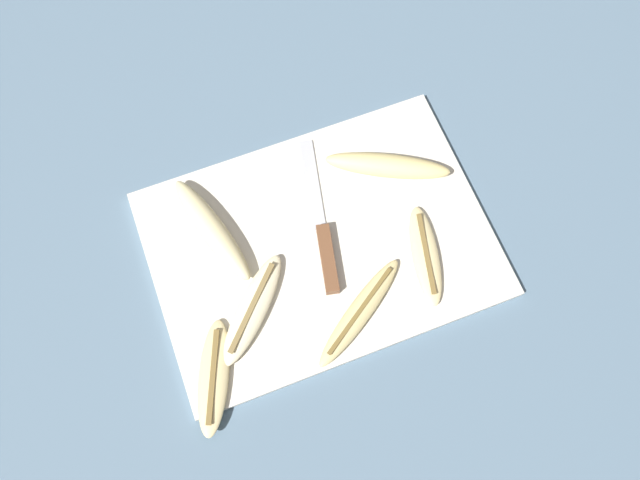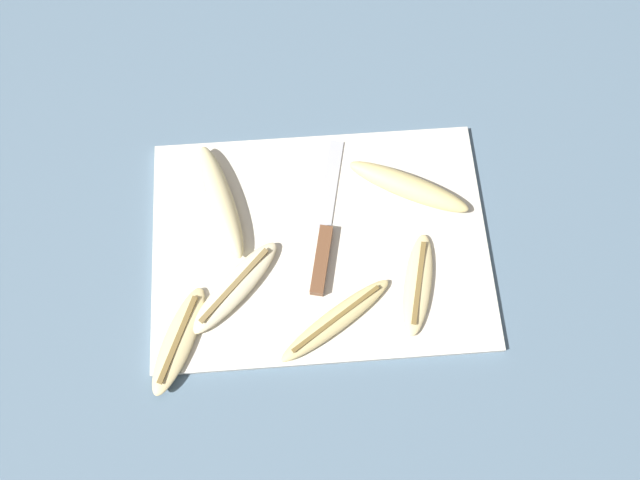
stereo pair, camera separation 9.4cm
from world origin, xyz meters
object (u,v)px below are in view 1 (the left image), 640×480
banana_bright_far (252,309)px  banana_spotted_left (360,312)px  knife (322,243)px  banana_ripe_center (425,255)px  banana_soft_right (212,229)px  banana_mellow_near (214,377)px  banana_golden_short (388,166)px

banana_bright_far → banana_spotted_left: 0.16m
knife → banana_ripe_center: 0.16m
banana_soft_right → banana_mellow_near: banana_soft_right is taller
banana_golden_short → banana_bright_far: 0.31m
banana_ripe_center → banana_soft_right: size_ratio=0.81×
banana_soft_right → banana_spotted_left: size_ratio=1.11×
knife → banana_mellow_near: size_ratio=1.54×
banana_ripe_center → banana_soft_right: bearing=152.3°
knife → banana_ripe_center: same height
banana_golden_short → banana_soft_right: (-0.29, -0.00, 0.00)m
knife → banana_mellow_near: 0.25m
banana_golden_short → banana_bright_far: size_ratio=1.21×
banana_golden_short → banana_bright_far: banana_golden_short is taller
banana_bright_far → banana_spotted_left: bearing=-22.3°
banana_mellow_near → banana_spotted_left: banana_spotted_left is taller
banana_bright_far → banana_soft_right: bearing=97.2°
banana_ripe_center → banana_soft_right: 0.32m
banana_ripe_center → banana_bright_far: banana_bright_far is taller
knife → banana_ripe_center: size_ratio=1.58×
banana_bright_far → banana_mellow_near: size_ratio=0.94×
banana_spotted_left → banana_ripe_center: bearing=19.9°
knife → banana_soft_right: bearing=165.0°
banana_golden_short → banana_mellow_near: size_ratio=1.14×
banana_bright_far → banana_spotted_left: size_ratio=0.87×
banana_golden_short → banana_bright_far: (-0.27, -0.14, -0.01)m
knife → banana_bright_far: bearing=-143.0°
banana_soft_right → banana_mellow_near: (-0.07, -0.21, -0.01)m
banana_golden_short → banana_ripe_center: (-0.00, -0.15, -0.01)m
knife → banana_spotted_left: size_ratio=1.43×
banana_bright_far → banana_mellow_near: (-0.08, -0.07, -0.00)m
banana_spotted_left → banana_bright_far: bearing=157.7°
banana_soft_right → banana_golden_short: bearing=0.8°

